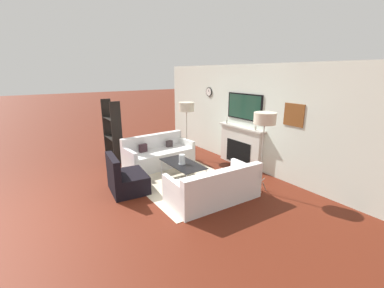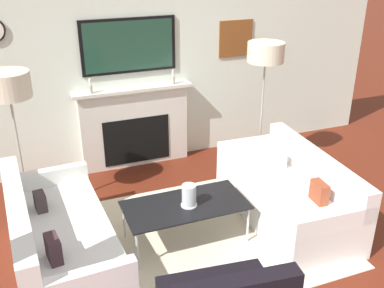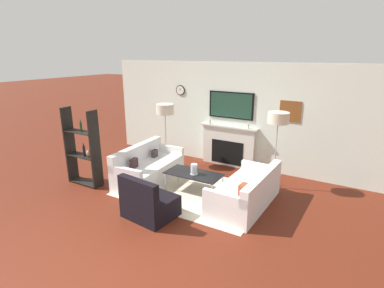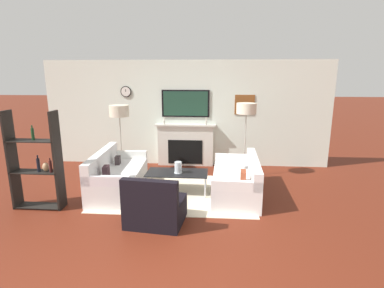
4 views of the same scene
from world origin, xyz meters
TOP-DOWN VIEW (x-y plane):
  - ground_plane at (0.00, 0.00)m, footprint 60.00×60.00m
  - fireplace_wall at (0.00, 4.84)m, footprint 7.35×0.28m
  - area_rug at (0.00, 2.84)m, footprint 3.05×2.13m
  - couch_left at (-1.22, 2.84)m, footprint 0.94×1.89m
  - couch_right at (1.22, 2.84)m, footprint 0.94×1.86m
  - armchair at (-0.17, 1.53)m, footprint 0.95×0.82m
  - coffee_table at (0.02, 2.85)m, footprint 1.23×0.61m
  - hurricane_candle at (0.04, 2.82)m, footprint 0.16×0.16m
  - floor_lamp_left at (-1.45, 3.92)m, footprint 0.45×0.45m
  - floor_lamp_right at (1.45, 3.92)m, footprint 0.45×0.45m
  - shelf_unit at (-2.36, 1.98)m, footprint 0.88×0.28m

SIDE VIEW (x-z plane):
  - ground_plane at x=0.00m, z-range 0.00..0.00m
  - area_rug at x=0.00m, z-range 0.00..0.01m
  - couch_right at x=1.22m, z-range -0.10..0.64m
  - armchair at x=-0.17m, z-range -0.14..0.68m
  - couch_left at x=-1.22m, z-range -0.12..0.71m
  - coffee_table at x=0.02m, z-range 0.19..0.62m
  - hurricane_candle at x=0.04m, z-range 0.42..0.65m
  - shelf_unit at x=-2.36m, z-range -0.05..1.70m
  - fireplace_wall at x=0.00m, z-range -0.12..2.58m
  - floor_lamp_left at x=-1.45m, z-range 0.67..2.33m
  - floor_lamp_right at x=1.45m, z-range 0.72..2.45m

